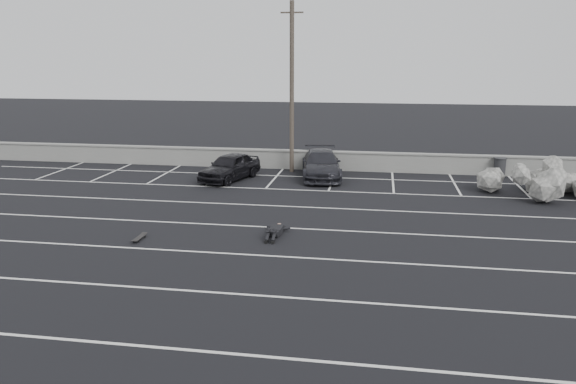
% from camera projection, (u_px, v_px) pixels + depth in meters
% --- Properties ---
extents(ground, '(120.00, 120.00, 0.00)m').
position_uv_depth(ground, '(271.00, 256.00, 17.69)').
color(ground, black).
rests_on(ground, ground).
extents(seawall, '(50.00, 0.45, 1.06)m').
position_uv_depth(seawall, '(319.00, 160.00, 30.98)').
color(seawall, gray).
rests_on(seawall, ground).
extents(stall_lines, '(36.00, 20.05, 0.01)m').
position_uv_depth(stall_lines, '(290.00, 217.00, 21.92)').
color(stall_lines, silver).
rests_on(stall_lines, ground).
extents(car_left, '(2.78, 4.29, 1.36)m').
position_uv_depth(car_left, '(230.00, 167.00, 28.39)').
color(car_left, black).
rests_on(car_left, ground).
extents(car_right, '(2.61, 5.01, 1.39)m').
position_uv_depth(car_right, '(321.00, 164.00, 28.94)').
color(car_right, '#24242A').
rests_on(car_right, ground).
extents(utility_pole, '(1.18, 0.24, 8.89)m').
position_uv_depth(utility_pole, '(292.00, 88.00, 29.50)').
color(utility_pole, '#4C4238').
rests_on(utility_pole, ground).
extents(trash_bin, '(0.83, 0.83, 1.02)m').
position_uv_depth(trash_bin, '(500.00, 167.00, 29.11)').
color(trash_bin, '#28292B').
rests_on(trash_bin, ground).
extents(riprap_pile, '(5.23, 3.85, 1.35)m').
position_uv_depth(riprap_pile, '(541.00, 184.00, 25.14)').
color(riprap_pile, '#ADA9A1').
rests_on(riprap_pile, ground).
extents(person, '(1.03, 2.34, 0.46)m').
position_uv_depth(person, '(276.00, 227.00, 19.90)').
color(person, black).
rests_on(person, ground).
extents(skateboard, '(0.22, 0.79, 0.10)m').
position_uv_depth(skateboard, '(139.00, 238.00, 19.22)').
color(skateboard, black).
rests_on(skateboard, ground).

